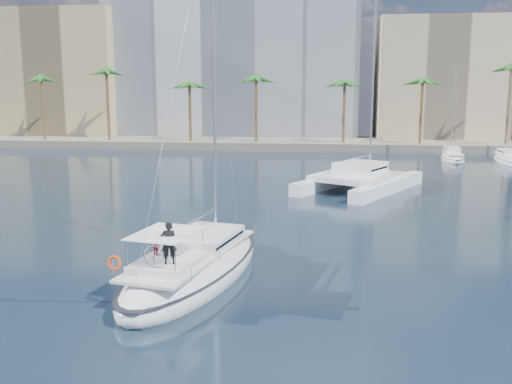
# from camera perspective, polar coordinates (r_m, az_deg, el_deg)

# --- Properties ---
(ground) EXTENTS (160.00, 160.00, 0.00)m
(ground) POSITION_cam_1_polar(r_m,az_deg,el_deg) (29.43, -0.63, -7.68)
(ground) COLOR black
(ground) RESTS_ON ground
(quay) EXTENTS (120.00, 14.00, 1.20)m
(quay) POSITION_cam_1_polar(r_m,az_deg,el_deg) (89.23, 4.45, 4.88)
(quay) COLOR gray
(quay) RESTS_ON ground
(building_modern) EXTENTS (42.00, 16.00, 28.00)m
(building_modern) POSITION_cam_1_polar(r_m,az_deg,el_deg) (102.07, -2.08, 13.12)
(building_modern) COLOR silver
(building_modern) RESTS_ON ground
(building_tan_left) EXTENTS (22.00, 14.00, 22.00)m
(building_tan_left) POSITION_cam_1_polar(r_m,az_deg,el_deg) (106.98, -18.80, 10.86)
(building_tan_left) COLOR tan
(building_tan_left) RESTS_ON ground
(building_beige) EXTENTS (20.00, 14.00, 20.00)m
(building_beige) POSITION_cam_1_polar(r_m,az_deg,el_deg) (99.46, 17.74, 10.41)
(building_beige) COLOR beige
(building_beige) RESTS_ON ground
(palm_left) EXTENTS (3.60, 3.60, 12.30)m
(palm_left) POSITION_cam_1_polar(r_m,az_deg,el_deg) (92.73, -17.46, 10.64)
(palm_left) COLOR brown
(palm_left) RESTS_ON ground
(palm_centre) EXTENTS (3.60, 3.60, 12.30)m
(palm_centre) POSITION_cam_1_polar(r_m,az_deg,el_deg) (84.83, 4.43, 11.14)
(palm_centre) COLOR brown
(palm_centre) RESTS_ON ground
(main_sloop) EXTENTS (6.67, 13.52, 19.23)m
(main_sloop) POSITION_cam_1_polar(r_m,az_deg,el_deg) (27.81, -6.15, -7.61)
(main_sloop) COLOR white
(main_sloop) RESTS_ON ground
(catamaran) EXTENTS (12.47, 15.12, 19.54)m
(catamaran) POSITION_cam_1_polar(r_m,az_deg,el_deg) (52.44, 10.28, 1.51)
(catamaran) COLOR white
(catamaran) RESTS_ON ground
(seagull) EXTENTS (1.22, 0.52, 0.22)m
(seagull) POSITION_cam_1_polar(r_m,az_deg,el_deg) (34.36, -3.13, -4.05)
(seagull) COLOR silver
(seagull) RESTS_ON ground
(moored_yacht_a) EXTENTS (3.37, 9.52, 11.90)m
(moored_yacht_a) POSITION_cam_1_polar(r_m,az_deg,el_deg) (77.06, 19.04, 3.02)
(moored_yacht_a) COLOR white
(moored_yacht_a) RESTS_ON ground
(moored_yacht_b) EXTENTS (3.32, 10.83, 13.72)m
(moored_yacht_b) POSITION_cam_1_polar(r_m,az_deg,el_deg) (76.80, 24.09, 2.66)
(moored_yacht_b) COLOR white
(moored_yacht_b) RESTS_ON ground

